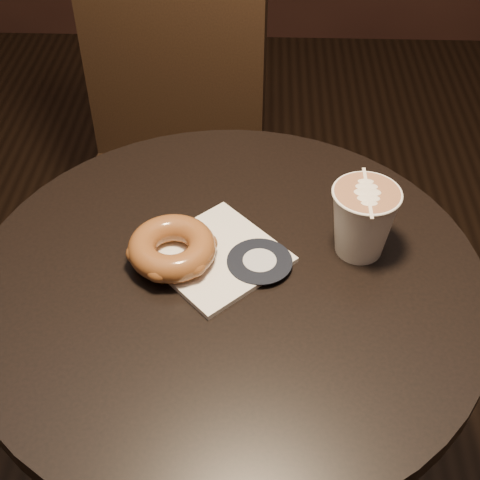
# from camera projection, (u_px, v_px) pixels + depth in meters

# --- Properties ---
(cafe_table) EXTENTS (0.70, 0.70, 0.75)m
(cafe_table) POSITION_uv_depth(u_px,v_px,m) (230.00, 363.00, 1.04)
(cafe_table) COLOR black
(cafe_table) RESTS_ON ground
(chair) EXTENTS (0.44, 0.44, 1.00)m
(chair) POSITION_uv_depth(u_px,v_px,m) (168.00, 145.00, 1.46)
(chair) COLOR black
(chair) RESTS_ON ground
(pastry_bag) EXTENTS (0.23, 0.23, 0.01)m
(pastry_bag) POSITION_uv_depth(u_px,v_px,m) (217.00, 256.00, 0.92)
(pastry_bag) COLOR silver
(pastry_bag) RESTS_ON cafe_table
(doughnut) EXTENTS (0.12, 0.12, 0.04)m
(doughnut) POSITION_uv_depth(u_px,v_px,m) (172.00, 248.00, 0.90)
(doughnut) COLOR brown
(doughnut) RESTS_ON pastry_bag
(latte_cup) EXTENTS (0.09, 0.09, 0.10)m
(latte_cup) POSITION_uv_depth(u_px,v_px,m) (362.00, 222.00, 0.90)
(latte_cup) COLOR silver
(latte_cup) RESTS_ON cafe_table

